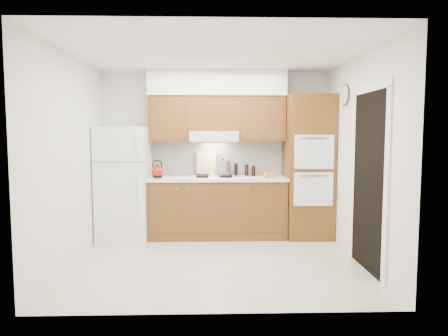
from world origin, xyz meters
name	(u,v)px	position (x,y,z in m)	size (l,w,h in m)	color
floor	(217,261)	(0.00, 0.00, 0.00)	(3.60, 3.60, 0.00)	#BAB6A3
ceiling	(216,53)	(0.00, 0.00, 2.60)	(3.60, 3.60, 0.00)	white
wall_back	(216,153)	(0.00, 1.50, 1.30)	(3.60, 0.02, 2.60)	white
wall_left	(71,159)	(-1.80, 0.00, 1.30)	(0.02, 3.00, 2.60)	white
wall_right	(359,159)	(1.80, 0.00, 1.30)	(0.02, 3.00, 2.60)	white
fridge	(124,183)	(-1.41, 1.14, 0.86)	(0.75, 0.72, 1.72)	white
base_cabinets	(217,208)	(0.02, 1.20, 0.45)	(2.11, 0.60, 0.90)	brown
countertop	(217,179)	(0.03, 1.19, 0.92)	(2.13, 0.62, 0.04)	white
backsplash	(217,158)	(0.02, 1.49, 1.22)	(2.11, 0.03, 0.56)	white
oven_cabinet	(308,167)	(1.44, 1.18, 1.10)	(0.70, 0.65, 2.20)	brown
upper_cab_left	(170,119)	(-0.71, 1.33, 1.85)	(0.63, 0.33, 0.70)	brown
upper_cab_right	(261,119)	(0.72, 1.33, 1.85)	(0.73, 0.33, 0.70)	brown
range_hood	(214,136)	(-0.02, 1.27, 1.57)	(0.75, 0.45, 0.15)	silver
upper_cab_over_hood	(214,114)	(-0.02, 1.33, 1.92)	(0.75, 0.33, 0.55)	brown
soffit	(217,83)	(0.03, 1.32, 2.40)	(2.13, 0.36, 0.40)	silver
cooktop	(214,177)	(-0.02, 1.21, 0.95)	(0.74, 0.50, 0.01)	white
doorway	(368,182)	(1.79, -0.35, 1.05)	(0.02, 0.90, 2.10)	black
wall_clock	(345,95)	(1.79, 0.55, 2.15)	(0.30, 0.30, 0.02)	#3F3833
kettle	(157,171)	(-0.89, 1.12, 1.04)	(0.18, 0.18, 0.18)	maroon
cutting_board	(206,164)	(-0.15, 1.38, 1.14)	(0.30, 0.02, 0.41)	tan
stock_pot	(223,168)	(0.12, 1.27, 1.08)	(0.22, 0.22, 0.22)	#ABABAF
condiment_a	(236,170)	(0.32, 1.37, 1.04)	(0.06, 0.06, 0.21)	black
condiment_b	(247,170)	(0.50, 1.42, 1.03)	(0.06, 0.06, 0.18)	black
condiment_c	(253,171)	(0.60, 1.36, 1.02)	(0.06, 0.06, 0.16)	black
orange_near	(267,175)	(0.78, 1.11, 0.98)	(0.09, 0.09, 0.09)	orange
orange_far	(272,175)	(0.88, 1.16, 0.98)	(0.07, 0.07, 0.07)	#F79D0D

